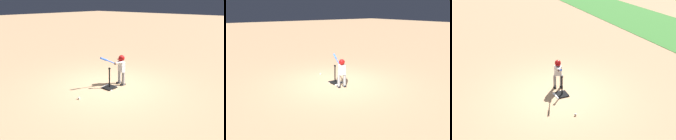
% 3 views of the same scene
% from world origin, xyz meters
% --- Properties ---
extents(ground_plane, '(90.00, 90.00, 0.00)m').
position_xyz_m(ground_plane, '(0.00, 0.00, 0.00)').
color(ground_plane, tan).
extents(home_plate, '(0.49, 0.49, 0.02)m').
position_xyz_m(home_plate, '(0.05, 0.04, 0.01)').
color(home_plate, white).
rests_on(home_plate, ground_plane).
extents(batting_tee, '(0.43, 0.38, 0.74)m').
position_xyz_m(batting_tee, '(0.08, 0.08, 0.11)').
color(batting_tee, black).
rests_on(batting_tee, ground_plane).
extents(batter_child, '(0.96, 0.43, 1.14)m').
position_xyz_m(batter_child, '(-0.44, 0.15, 0.69)').
color(batter_child, gray).
rests_on(batter_child, ground_plane).
extents(baseball, '(0.07, 0.07, 0.07)m').
position_xyz_m(baseball, '(1.38, -0.01, 0.04)').
color(baseball, white).
rests_on(baseball, ground_plane).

